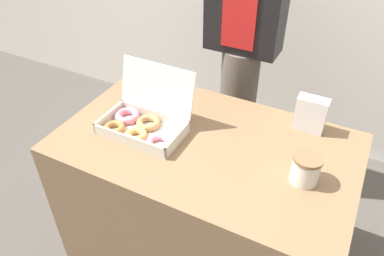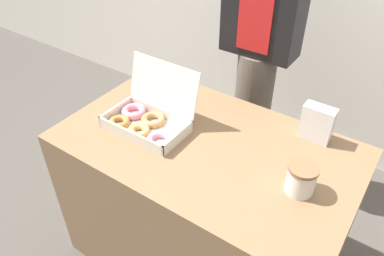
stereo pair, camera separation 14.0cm
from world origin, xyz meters
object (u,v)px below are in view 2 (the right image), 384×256
at_px(person_customer, 259,47).
at_px(coffee_cup, 301,179).
at_px(napkin_holder, 317,123).
at_px(donut_box, 146,119).

bearing_deg(person_customer, coffee_cup, -53.63).
bearing_deg(napkin_holder, person_customer, 139.73).
relative_size(coffee_cup, person_customer, 0.07).
height_order(donut_box, coffee_cup, donut_box).
bearing_deg(person_customer, napkin_holder, -40.27).
relative_size(donut_box, coffee_cup, 3.28).
xyz_separation_m(coffee_cup, person_customer, (-0.49, 0.67, 0.08)).
bearing_deg(donut_box, napkin_holder, 27.81).
height_order(coffee_cup, napkin_holder, napkin_holder).
relative_size(napkin_holder, person_customer, 0.09).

